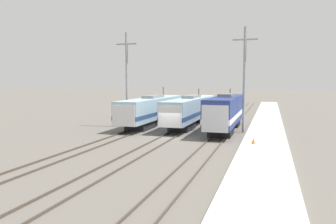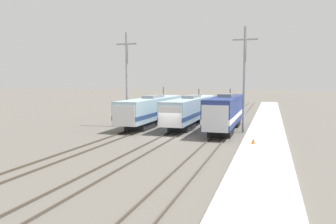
# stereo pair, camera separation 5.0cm
# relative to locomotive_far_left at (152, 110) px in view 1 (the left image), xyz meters

# --- Properties ---
(ground_plane) EXTENTS (400.00, 400.00, 0.00)m
(ground_plane) POSITION_rel_locomotive_far_left_xyz_m (5.01, -9.03, -2.03)
(ground_plane) COLOR #666059
(rail_pair_far_left) EXTENTS (1.51, 120.00, 0.15)m
(rail_pair_far_left) POSITION_rel_locomotive_far_left_xyz_m (0.00, -9.03, -1.96)
(rail_pair_far_left) COLOR #4C4238
(rail_pair_far_left) RESTS_ON ground_plane
(rail_pair_center) EXTENTS (1.51, 120.00, 0.15)m
(rail_pair_center) POSITION_rel_locomotive_far_left_xyz_m (5.01, -9.03, -1.96)
(rail_pair_center) COLOR #4C4238
(rail_pair_center) RESTS_ON ground_plane
(rail_pair_far_right) EXTENTS (1.51, 120.00, 0.15)m
(rail_pair_far_right) POSITION_rel_locomotive_far_left_xyz_m (10.01, -9.03, -1.96)
(rail_pair_far_right) COLOR #4C4238
(rail_pair_far_right) RESTS_ON ground_plane
(locomotive_far_left) EXTENTS (2.93, 18.84, 4.98)m
(locomotive_far_left) POSITION_rel_locomotive_far_left_xyz_m (0.00, 0.00, 0.00)
(locomotive_far_left) COLOR #232326
(locomotive_far_left) RESTS_ON ground_plane
(locomotive_center) EXTENTS (2.81, 19.76, 4.72)m
(locomotive_center) POSITION_rel_locomotive_far_left_xyz_m (5.01, 1.14, 0.01)
(locomotive_center) COLOR #232326
(locomotive_center) RESTS_ON ground_plane
(locomotive_far_right) EXTENTS (2.81, 16.19, 4.86)m
(locomotive_far_right) POSITION_rel_locomotive_far_left_xyz_m (10.01, -2.53, 0.19)
(locomotive_far_right) COLOR black
(locomotive_far_right) RESTS_ON ground_plane
(catenary_tower_left) EXTENTS (2.74, 0.32, 11.80)m
(catenary_tower_left) POSITION_rel_locomotive_far_left_xyz_m (-2.26, -2.91, 4.11)
(catenary_tower_left) COLOR gray
(catenary_tower_left) RESTS_ON ground_plane
(catenary_tower_right) EXTENTS (2.74, 0.32, 11.80)m
(catenary_tower_right) POSITION_rel_locomotive_far_left_xyz_m (12.10, -2.91, 4.11)
(catenary_tower_right) COLOR gray
(catenary_tower_right) RESTS_ON ground_plane
(platform) EXTENTS (4.00, 120.00, 0.31)m
(platform) POSITION_rel_locomotive_far_left_xyz_m (14.57, -9.03, -1.88)
(platform) COLOR beige
(platform) RESTS_ON ground_plane
(traffic_cone) EXTENTS (0.33, 0.33, 0.47)m
(traffic_cone) POSITION_rel_locomotive_far_left_xyz_m (13.64, -11.23, -1.49)
(traffic_cone) COLOR orange
(traffic_cone) RESTS_ON platform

